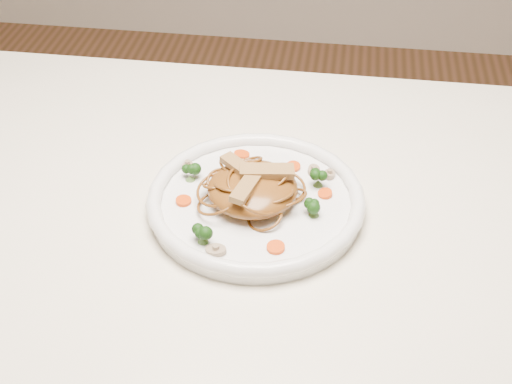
# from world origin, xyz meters

# --- Properties ---
(table) EXTENTS (1.20, 0.80, 0.75)m
(table) POSITION_xyz_m (0.00, 0.00, 0.65)
(table) COLOR #F2E7CD
(table) RESTS_ON ground
(plate) EXTENTS (0.38, 0.38, 0.02)m
(plate) POSITION_xyz_m (0.01, 0.02, 0.76)
(plate) COLOR white
(plate) RESTS_ON table
(noodle_mound) EXTENTS (0.13, 0.13, 0.04)m
(noodle_mound) POSITION_xyz_m (0.01, 0.02, 0.78)
(noodle_mound) COLOR brown
(noodle_mound) RESTS_ON plate
(chicken_a) EXTENTS (0.07, 0.04, 0.01)m
(chicken_a) POSITION_xyz_m (0.03, 0.03, 0.81)
(chicken_a) COLOR #9D7E4A
(chicken_a) RESTS_ON noodle_mound
(chicken_b) EXTENTS (0.06, 0.05, 0.01)m
(chicken_b) POSITION_xyz_m (-0.01, 0.03, 0.81)
(chicken_b) COLOR #9D7E4A
(chicken_b) RESTS_ON noodle_mound
(chicken_c) EXTENTS (0.03, 0.06, 0.01)m
(chicken_c) POSITION_xyz_m (0.00, -0.01, 0.81)
(chicken_c) COLOR #9D7E4A
(chicken_c) RESTS_ON noodle_mound
(broccoli_0) EXTENTS (0.03, 0.03, 0.03)m
(broccoli_0) POSITION_xyz_m (0.09, 0.06, 0.78)
(broccoli_0) COLOR #12380B
(broccoli_0) RESTS_ON plate
(broccoli_1) EXTENTS (0.03, 0.03, 0.03)m
(broccoli_1) POSITION_xyz_m (-0.08, 0.05, 0.78)
(broccoli_1) COLOR #12380B
(broccoli_1) RESTS_ON plate
(broccoli_2) EXTENTS (0.03, 0.03, 0.03)m
(broccoli_2) POSITION_xyz_m (-0.04, -0.07, 0.78)
(broccoli_2) COLOR #12380B
(broccoli_2) RESTS_ON plate
(broccoli_3) EXTENTS (0.03, 0.03, 0.03)m
(broccoli_3) POSITION_xyz_m (0.09, -0.00, 0.78)
(broccoli_3) COLOR #12380B
(broccoli_3) RESTS_ON plate
(carrot_0) EXTENTS (0.02, 0.02, 0.00)m
(carrot_0) POSITION_xyz_m (0.05, 0.09, 0.77)
(carrot_0) COLOR #E54708
(carrot_0) RESTS_ON plate
(carrot_1) EXTENTS (0.03, 0.03, 0.00)m
(carrot_1) POSITION_xyz_m (-0.08, -0.00, 0.77)
(carrot_1) COLOR #E54708
(carrot_1) RESTS_ON plate
(carrot_2) EXTENTS (0.02, 0.02, 0.00)m
(carrot_2) POSITION_xyz_m (0.10, 0.04, 0.77)
(carrot_2) COLOR #E54708
(carrot_2) RESTS_ON plate
(carrot_3) EXTENTS (0.03, 0.03, 0.00)m
(carrot_3) POSITION_xyz_m (-0.02, 0.11, 0.77)
(carrot_3) COLOR #E54708
(carrot_3) RESTS_ON plate
(carrot_4) EXTENTS (0.02, 0.02, 0.00)m
(carrot_4) POSITION_xyz_m (0.05, -0.07, 0.77)
(carrot_4) COLOR #E54708
(carrot_4) RESTS_ON plate
(mushroom_0) EXTENTS (0.03, 0.03, 0.01)m
(mushroom_0) POSITION_xyz_m (-0.02, -0.09, 0.77)
(mushroom_0) COLOR tan
(mushroom_0) RESTS_ON plate
(mushroom_1) EXTENTS (0.02, 0.02, 0.01)m
(mushroom_1) POSITION_xyz_m (0.11, 0.08, 0.77)
(mushroom_1) COLOR tan
(mushroom_1) RESTS_ON plate
(mushroom_2) EXTENTS (0.03, 0.03, 0.01)m
(mushroom_2) POSITION_xyz_m (-0.09, 0.08, 0.77)
(mushroom_2) COLOR tan
(mushroom_2) RESTS_ON plate
(mushroom_3) EXTENTS (0.03, 0.03, 0.01)m
(mushroom_3) POSITION_xyz_m (0.08, 0.09, 0.77)
(mushroom_3) COLOR tan
(mushroom_3) RESTS_ON plate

